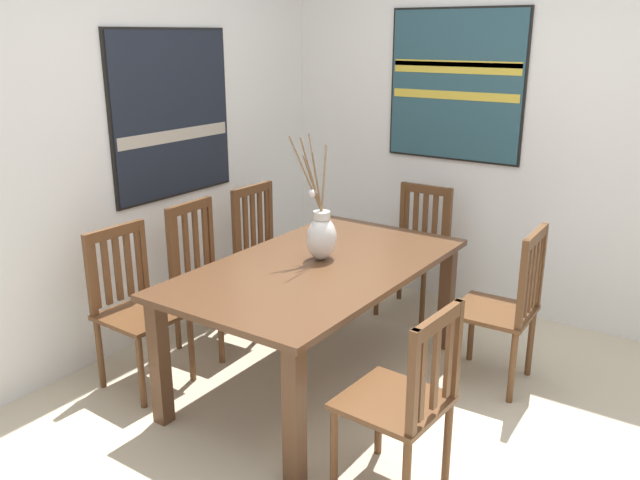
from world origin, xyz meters
The scene contains 13 objects.
ground_plane centered at (0.00, 0.00, -0.01)m, with size 6.40×6.40×0.03m, color beige.
wall_back centered at (0.00, 1.86, 1.35)m, with size 6.40×0.12×2.70m, color silver.
wall_side centered at (1.86, 0.00, 1.35)m, with size 0.12×6.40×2.70m, color silver.
dining_table centered at (0.20, 0.54, 0.63)m, with size 1.78×1.01×0.72m.
centerpiece_vase centered at (0.27, 0.58, 0.86)m, with size 0.32×0.25×0.69m.
chair_0 centered at (-0.39, 1.40, 0.48)m, with size 0.43×0.43×0.92m.
chair_1 centered at (0.78, 1.38, 0.49)m, with size 0.43×0.43×0.93m.
chair_2 centered at (0.77, -0.34, 0.49)m, with size 0.44×0.44×0.94m.
chair_3 centered at (-0.41, -0.32, 0.46)m, with size 0.44×0.44×0.89m.
chair_4 centered at (1.44, 0.55, 0.48)m, with size 0.42×0.42×0.91m.
chair_5 centered at (0.20, 1.40, 0.48)m, with size 0.44×0.44×0.93m.
painting_on_back_wall centered at (0.35, 1.79, 1.44)m, with size 1.00×0.05×1.07m.
painting_on_side_wall centered at (1.79, 0.47, 1.59)m, with size 0.05×1.00×1.05m.
Camera 1 is at (-2.61, -1.39, 1.94)m, focal length 36.71 mm.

